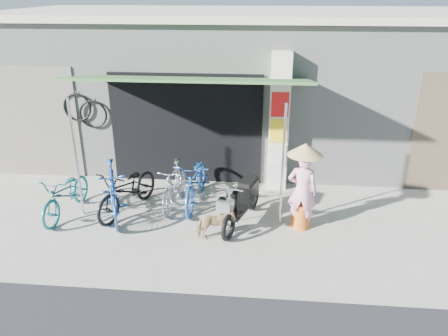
# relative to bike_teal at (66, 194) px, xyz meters

# --- Properties ---
(ground) EXTENTS (80.00, 80.00, 0.00)m
(ground) POSITION_rel_bike_teal_xyz_m (3.28, -0.71, -0.45)
(ground) COLOR #ACA79B
(ground) RESTS_ON ground
(bicycle_shop) EXTENTS (12.30, 5.30, 3.66)m
(bicycle_shop) POSITION_rel_bike_teal_xyz_m (3.28, 4.38, 1.38)
(bicycle_shop) COLOR gray
(bicycle_shop) RESTS_ON ground
(shop_pillar) EXTENTS (0.42, 0.44, 3.00)m
(shop_pillar) POSITION_rel_bike_teal_xyz_m (4.13, 1.74, 1.05)
(shop_pillar) COLOR beige
(shop_pillar) RESTS_ON ground
(awning) EXTENTS (4.60, 1.88, 2.72)m
(awning) POSITION_rel_bike_teal_xyz_m (2.38, 0.92, 2.06)
(awning) COLOR #2F5B29
(awning) RESTS_ON ground
(neighbour_left) EXTENTS (2.60, 0.06, 2.60)m
(neighbour_left) POSITION_rel_bike_teal_xyz_m (-1.72, 1.88, 0.85)
(neighbour_left) COLOR #6B665B
(neighbour_left) RESTS_ON ground
(bike_teal) EXTENTS (0.75, 1.76, 0.90)m
(bike_teal) POSITION_rel_bike_teal_xyz_m (0.00, 0.00, 0.00)
(bike_teal) COLOR #176A6A
(bike_teal) RESTS_ON ground
(bike_blue) EXTENTS (1.12, 1.87, 1.09)m
(bike_blue) POSITION_rel_bike_teal_xyz_m (0.95, -0.00, 0.09)
(bike_blue) COLOR #214D9A
(bike_blue) RESTS_ON ground
(bike_black) EXTENTS (1.22, 1.95, 0.97)m
(bike_black) POSITION_rel_bike_teal_xyz_m (1.17, 0.23, 0.03)
(bike_black) COLOR black
(bike_black) RESTS_ON ground
(bike_silver) EXTENTS (0.58, 1.60, 0.94)m
(bike_silver) POSITION_rel_bike_teal_xyz_m (2.04, 0.54, 0.02)
(bike_silver) COLOR silver
(bike_silver) RESTS_ON ground
(bike_navy) EXTENTS (0.75, 1.98, 1.03)m
(bike_navy) POSITION_rel_bike_teal_xyz_m (2.47, 0.72, 0.06)
(bike_navy) COLOR #22519D
(bike_navy) RESTS_ON ground
(street_dog) EXTENTS (0.74, 0.53, 0.57)m
(street_dog) POSITION_rel_bike_teal_xyz_m (3.01, -0.63, -0.16)
(street_dog) COLOR #957E4F
(street_dog) RESTS_ON ground
(moped) EXTENTS (0.77, 1.75, 1.02)m
(moped) POSITION_rel_bike_teal_xyz_m (3.46, -0.00, 0.01)
(moped) COLOR black
(moped) RESTS_ON ground
(nun) EXTENTS (0.64, 0.64, 1.67)m
(nun) POSITION_rel_bike_teal_xyz_m (4.55, -0.05, 0.38)
(nun) COLOR pink
(nun) RESTS_ON ground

